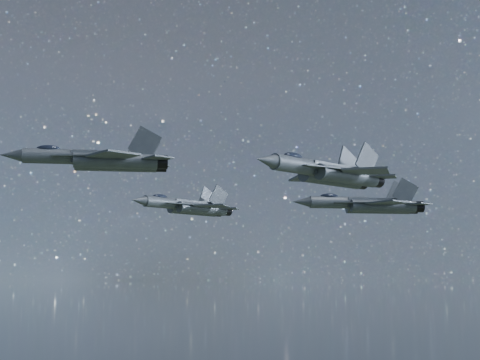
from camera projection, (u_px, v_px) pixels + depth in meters
jet_lead at (102, 160)px, 69.84m from camera, size 16.18×10.69×4.13m
jet_left at (190, 207)px, 98.29m from camera, size 16.72×11.45×4.20m
jet_right at (330, 173)px, 61.93m from camera, size 15.33×10.50×3.85m
jet_slot at (370, 205)px, 86.35m from camera, size 16.01×10.56×4.10m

